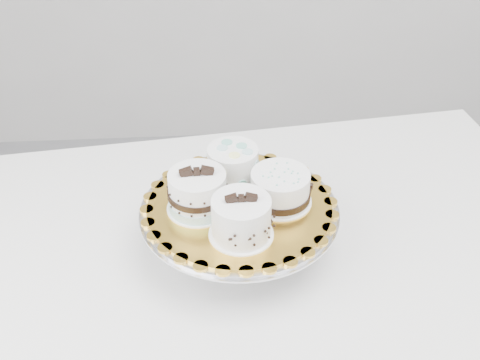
{
  "coord_description": "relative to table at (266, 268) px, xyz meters",
  "views": [
    {
      "loc": [
        -0.11,
        -0.78,
        1.57
      ],
      "look_at": [
        -0.04,
        0.13,
        0.9
      ],
      "focal_mm": 45.0,
      "sensor_mm": 36.0,
      "label": 1
    }
  ],
  "objects": [
    {
      "name": "table",
      "position": [
        0.0,
        0.0,
        0.0
      ],
      "size": [
        1.4,
        1.02,
        0.75
      ],
      "rotation": [
        0.0,
        0.0,
        0.12
      ],
      "color": "white",
      "rests_on": "floor"
    },
    {
      "name": "cake_swirl",
      "position": [
        -0.06,
        -0.09,
        0.21
      ],
      "size": [
        0.12,
        0.12,
        0.09
      ],
      "rotation": [
        0.0,
        0.0,
        0.02
      ],
      "color": "white",
      "rests_on": "cake_board"
    },
    {
      "name": "cake_board",
      "position": [
        -0.06,
        -0.01,
        0.17
      ],
      "size": [
        0.42,
        0.42,
        0.01
      ],
      "primitive_type": "cylinder",
      "rotation": [
        0.0,
        0.0,
        0.21
      ],
      "color": "orange",
      "rests_on": "cake_stand"
    },
    {
      "name": "cake_banded",
      "position": [
        -0.14,
        -0.01,
        0.21
      ],
      "size": [
        0.12,
        0.12,
        0.1
      ],
      "rotation": [
        0.0,
        0.0,
        0.04
      ],
      "color": "white",
      "rests_on": "cake_board"
    },
    {
      "name": "cake_stand",
      "position": [
        -0.06,
        -0.01,
        0.14
      ],
      "size": [
        0.38,
        0.38,
        0.1
      ],
      "color": "gray",
      "rests_on": "table"
    },
    {
      "name": "cake_dots",
      "position": [
        -0.06,
        0.08,
        0.21
      ],
      "size": [
        0.13,
        0.13,
        0.08
      ],
      "rotation": [
        0.0,
        0.0,
        0.39
      ],
      "color": "white",
      "rests_on": "cake_board"
    },
    {
      "name": "cake_ribbon",
      "position": [
        0.02,
        -0.0,
        0.21
      ],
      "size": [
        0.14,
        0.14,
        0.07
      ],
      "rotation": [
        0.0,
        0.0,
        -0.35
      ],
      "color": "white",
      "rests_on": "cake_board"
    }
  ]
}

